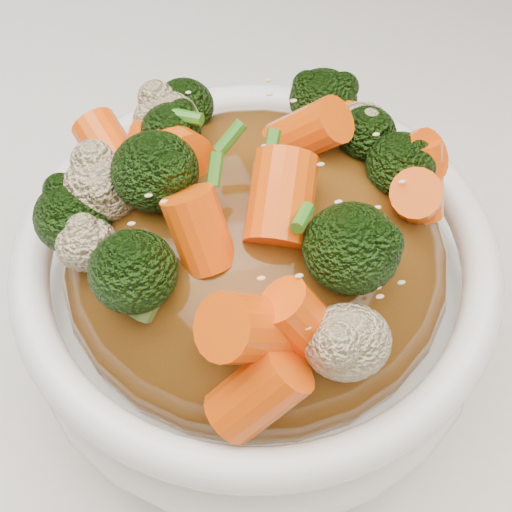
{
  "coord_description": "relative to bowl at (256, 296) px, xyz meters",
  "views": [
    {
      "loc": [
        0.0,
        -0.22,
        1.13
      ],
      "look_at": [
        0.05,
        -0.0,
        0.83
      ],
      "focal_mm": 55.0,
      "sensor_mm": 36.0,
      "label": 1
    }
  ],
  "objects": [
    {
      "name": "carrots",
      "position": [
        0.0,
        0.0,
        0.1
      ],
      "size": [
        0.24,
        0.24,
        0.05
      ],
      "primitive_type": null,
      "rotation": [
        0.0,
        0.0,
        0.41
      ],
      "color": "#FE5808",
      "rests_on": "sauce_base"
    },
    {
      "name": "scallions",
      "position": [
        0.0,
        0.0,
        0.1
      ],
      "size": [
        0.18,
        0.18,
        0.02
      ],
      "primitive_type": null,
      "rotation": [
        0.0,
        0.0,
        0.41
      ],
      "color": "#2E711A",
      "rests_on": "sauce_base"
    },
    {
      "name": "cauliflower",
      "position": [
        0.0,
        0.0,
        0.09
      ],
      "size": [
        0.24,
        0.24,
        0.04
      ],
      "primitive_type": null,
      "rotation": [
        0.0,
        0.0,
        0.41
      ],
      "color": "#C9B489",
      "rests_on": "sauce_base"
    },
    {
      "name": "tablecloth",
      "position": [
        -0.05,
        0.0,
        -0.07
      ],
      "size": [
        1.2,
        0.8,
        0.04
      ],
      "primitive_type": "cube",
      "color": "white",
      "rests_on": "dining_table"
    },
    {
      "name": "sauce_base",
      "position": [
        0.0,
        0.0,
        0.03
      ],
      "size": [
        0.24,
        0.24,
        0.1
      ],
      "primitive_type": "ellipsoid",
      "rotation": [
        0.0,
        0.0,
        0.41
      ],
      "color": "#5E3610",
      "rests_on": "bowl"
    },
    {
      "name": "broccoli",
      "position": [
        0.0,
        0.0,
        0.1
      ],
      "size": [
        0.24,
        0.24,
        0.05
      ],
      "primitive_type": null,
      "rotation": [
        0.0,
        0.0,
        0.41
      ],
      "color": "black",
      "rests_on": "sauce_base"
    },
    {
      "name": "sesame_seeds",
      "position": [
        0.0,
        0.0,
        0.1
      ],
      "size": [
        0.22,
        0.22,
        0.01
      ],
      "primitive_type": null,
      "rotation": [
        0.0,
        0.0,
        0.41
      ],
      "color": "beige",
      "rests_on": "sauce_base"
    },
    {
      "name": "bowl",
      "position": [
        0.0,
        0.0,
        0.0
      ],
      "size": [
        0.3,
        0.3,
        0.09
      ],
      "primitive_type": null,
      "rotation": [
        0.0,
        0.0,
        0.41
      ],
      "color": "white",
      "rests_on": "tablecloth"
    }
  ]
}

